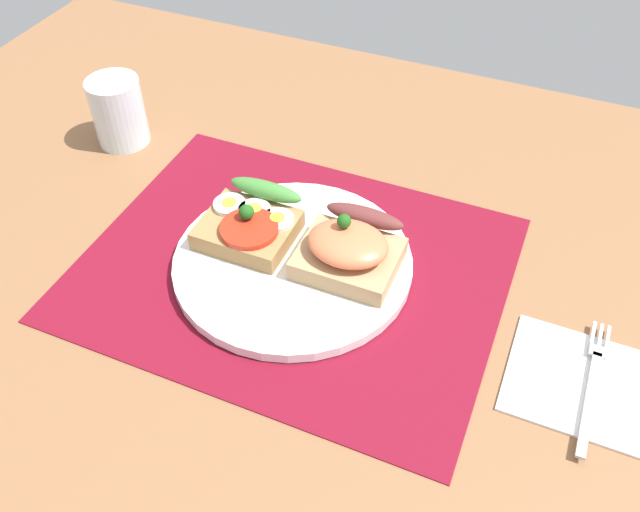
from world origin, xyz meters
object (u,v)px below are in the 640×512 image
Objects in this scene: sandwich_salmon at (350,248)px; drinking_glass at (118,112)px; plate at (293,262)px; fork at (593,381)px; sandwich_egg_tomato at (251,222)px; napkin at (584,383)px.

sandwich_salmon is 35.99cm from drinking_glass.
plate is 1.65× the size of fork.
plate is 6.12cm from sandwich_egg_tomato.
plate is 2.91× the size of drinking_glass.
napkin is at bearing -5.80° from plate.
sandwich_egg_tomato is 35.25cm from napkin.
sandwich_egg_tomato is at bearing 172.35° from napkin.
napkin is at bearing -14.58° from drinking_glass.
napkin is 60.27cm from drinking_glass.
napkin is (34.84, -4.68, -2.73)cm from sandwich_egg_tomato.
sandwich_salmon is 24.48cm from napkin.
napkin is at bearing -7.65° from sandwich_egg_tomato.
plate is 31.48cm from drinking_glass.
sandwich_salmon is at bearing -0.91° from sandwich_egg_tomato.
sandwich_salmon is (5.53, 1.52, 2.74)cm from plate.
sandwich_salmon reaches higher than fork.
sandwich_salmon is 25.00cm from fork.
sandwich_salmon is at bearing 169.30° from napkin.
plate is at bearing -17.22° from sandwich_egg_tomato.
drinking_glass reaches higher than napkin.
fork is (0.62, 0.11, 0.46)cm from napkin.
napkin is 0.89× the size of fork.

